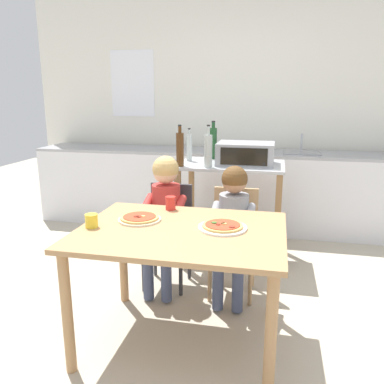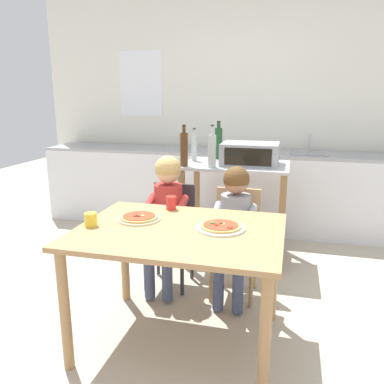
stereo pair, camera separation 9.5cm
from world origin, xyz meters
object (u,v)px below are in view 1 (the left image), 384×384
bottle_dark_olive_oil (180,149)px  child_in_red_shirt (164,206)px  toaster_oven (246,153)px  drinking_cup_yellow (91,221)px  bottle_squat_spirits (208,150)px  dining_chair_left (169,227)px  pizza_plate_white (223,227)px  dining_chair_right (234,233)px  pizza_plate_cream (140,218)px  bottle_slim_sauce (189,147)px  dining_table (181,245)px  child_in_grey_shirt (233,217)px  kitchen_island_cart (231,195)px  drinking_cup_red (171,203)px  bottle_clear_vinegar (213,143)px

bottle_dark_olive_oil → child_in_red_shirt: size_ratio=0.34×
toaster_oven → drinking_cup_yellow: toaster_oven is taller
bottle_dark_olive_oil → drinking_cup_yellow: 1.30m
bottle_squat_spirits → drinking_cup_yellow: bearing=-111.2°
dining_chair_left → drinking_cup_yellow: (-0.23, -0.85, 0.31)m
pizza_plate_white → drinking_cup_yellow: bearing=-169.4°
toaster_oven → dining_chair_right: 0.84m
bottle_squat_spirits → child_in_red_shirt: size_ratio=0.35×
bottle_dark_olive_oil → drinking_cup_yellow: bearing=-100.4°
dining_chair_left → pizza_plate_cream: 0.72m
bottle_squat_spirits → toaster_oven: bearing=37.8°
bottle_slim_sauce → pizza_plate_white: (0.52, -1.40, -0.27)m
pizza_plate_white → bottle_slim_sauce: bearing=110.3°
bottle_dark_olive_oil → dining_table: bearing=-75.7°
child_in_grey_shirt → drinking_cup_yellow: bearing=-137.8°
bottle_squat_spirits → dining_table: 1.23m
pizza_plate_cream → pizza_plate_white: 0.53m
pizza_plate_cream → kitchen_island_cart: bearing=72.1°
toaster_oven → dining_chair_left: size_ratio=0.62×
toaster_oven → child_in_grey_shirt: toaster_oven is taller
dining_chair_left → drinking_cup_yellow: 0.93m
kitchen_island_cart → drinking_cup_red: size_ratio=10.30×
dining_table → dining_chair_right: (0.24, 0.73, -0.17)m
child_in_red_shirt → child_in_grey_shirt: bearing=-3.9°
child_in_grey_shirt → drinking_cup_red: bearing=-149.1°
kitchen_island_cart → drinking_cup_red: bearing=-105.8°
child_in_red_shirt → dining_table: bearing=-65.5°
bottle_squat_spirits → child_in_grey_shirt: 0.74m
drinking_cup_red → drinking_cup_yellow: size_ratio=1.14×
dining_chair_right → drinking_cup_yellow: (-0.77, -0.82, 0.31)m
dining_chair_left → kitchen_island_cart: bearing=56.7°
dining_chair_left → drinking_cup_red: 0.52m
dining_chair_right → child_in_red_shirt: child_in_red_shirt is taller
bottle_squat_spirits → drinking_cup_red: bearing=-98.6°
kitchen_island_cart → pizza_plate_white: size_ratio=3.28×
drinking_cup_red → bottle_clear_vinegar: bearing=86.2°
bottle_clear_vinegar → kitchen_island_cart: bearing=-48.2°
dining_table → dining_chair_right: bearing=71.9°
bottle_squat_spirits → dining_chair_left: bearing=-122.0°
dining_table → child_in_red_shirt: size_ratio=1.15×
dining_chair_left → child_in_grey_shirt: (0.53, -0.15, 0.17)m
bottle_clear_vinegar → drinking_cup_red: 1.30m
kitchen_island_cart → bottle_clear_vinegar: 0.56m
bottle_slim_sauce → pizza_plate_cream: bearing=-90.6°
pizza_plate_cream → bottle_squat_spirits: bearing=76.8°
bottle_squat_spirits → drinking_cup_yellow: bottle_squat_spirits is taller
child_in_red_shirt → child_in_grey_shirt: 0.53m
kitchen_island_cart → child_in_grey_shirt: (0.11, -0.79, 0.05)m
toaster_oven → bottle_dark_olive_oil: bearing=-158.1°
child_in_red_shirt → child_in_grey_shirt: (0.53, -0.04, -0.04)m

